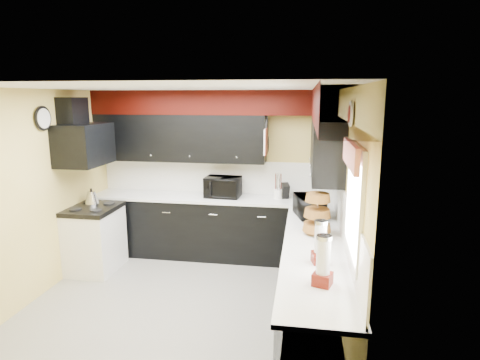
# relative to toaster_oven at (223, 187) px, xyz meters

# --- Properties ---
(ground) EXTENTS (3.60, 3.60, 0.00)m
(ground) POSITION_rel_toaster_oven_xyz_m (-0.18, -1.52, -1.09)
(ground) COLOR gray
(ground) RESTS_ON ground
(wall_back) EXTENTS (3.60, 0.06, 2.50)m
(wall_back) POSITION_rel_toaster_oven_xyz_m (-0.18, 0.28, 0.16)
(wall_back) COLOR #E0C666
(wall_back) RESTS_ON ground
(wall_right) EXTENTS (0.06, 3.60, 2.50)m
(wall_right) POSITION_rel_toaster_oven_xyz_m (1.62, -1.52, 0.16)
(wall_right) COLOR #E0C666
(wall_right) RESTS_ON ground
(wall_left) EXTENTS (0.06, 3.60, 2.50)m
(wall_left) POSITION_rel_toaster_oven_xyz_m (-1.98, -1.52, 0.16)
(wall_left) COLOR #E0C666
(wall_left) RESTS_ON ground
(ceiling) EXTENTS (3.60, 3.60, 0.06)m
(ceiling) POSITION_rel_toaster_oven_xyz_m (-0.18, -1.52, 1.41)
(ceiling) COLOR white
(ceiling) RESTS_ON wall_back
(cab_back) EXTENTS (3.60, 0.60, 0.90)m
(cab_back) POSITION_rel_toaster_oven_xyz_m (-0.18, -0.02, -0.64)
(cab_back) COLOR black
(cab_back) RESTS_ON ground
(cab_right) EXTENTS (0.60, 3.00, 0.90)m
(cab_right) POSITION_rel_toaster_oven_xyz_m (1.32, -1.82, -0.64)
(cab_right) COLOR black
(cab_right) RESTS_ON ground
(counter_back) EXTENTS (3.62, 0.64, 0.04)m
(counter_back) POSITION_rel_toaster_oven_xyz_m (-0.18, -0.02, -0.17)
(counter_back) COLOR white
(counter_back) RESTS_ON cab_back
(counter_right) EXTENTS (0.64, 3.02, 0.04)m
(counter_right) POSITION_rel_toaster_oven_xyz_m (1.32, -1.82, -0.17)
(counter_right) COLOR white
(counter_right) RESTS_ON cab_right
(splash_back) EXTENTS (3.60, 0.02, 0.50)m
(splash_back) POSITION_rel_toaster_oven_xyz_m (-0.18, 0.27, 0.10)
(splash_back) COLOR white
(splash_back) RESTS_ON counter_back
(splash_right) EXTENTS (0.02, 3.60, 0.50)m
(splash_right) POSITION_rel_toaster_oven_xyz_m (1.61, -1.52, 0.10)
(splash_right) COLOR white
(splash_right) RESTS_ON counter_right
(upper_back) EXTENTS (2.60, 0.35, 0.70)m
(upper_back) POSITION_rel_toaster_oven_xyz_m (-0.68, 0.11, 0.71)
(upper_back) COLOR black
(upper_back) RESTS_ON wall_back
(upper_right) EXTENTS (0.35, 1.80, 0.70)m
(upper_right) POSITION_rel_toaster_oven_xyz_m (1.45, -0.62, 0.71)
(upper_right) COLOR black
(upper_right) RESTS_ON wall_right
(soffit_back) EXTENTS (3.60, 0.36, 0.35)m
(soffit_back) POSITION_rel_toaster_oven_xyz_m (-0.18, 0.10, 1.24)
(soffit_back) COLOR black
(soffit_back) RESTS_ON wall_back
(soffit_right) EXTENTS (0.36, 3.24, 0.35)m
(soffit_right) POSITION_rel_toaster_oven_xyz_m (1.44, -1.70, 1.24)
(soffit_right) COLOR black
(soffit_right) RESTS_ON wall_right
(stove) EXTENTS (0.60, 0.75, 0.86)m
(stove) POSITION_rel_toaster_oven_xyz_m (-1.68, -0.77, -0.66)
(stove) COLOR white
(stove) RESTS_ON ground
(cooktop) EXTENTS (0.62, 0.77, 0.06)m
(cooktop) POSITION_rel_toaster_oven_xyz_m (-1.68, -0.77, -0.20)
(cooktop) COLOR black
(cooktop) RESTS_ON stove
(hood) EXTENTS (0.50, 0.78, 0.55)m
(hood) POSITION_rel_toaster_oven_xyz_m (-1.73, -0.77, 0.69)
(hood) COLOR black
(hood) RESTS_ON wall_left
(hood_duct) EXTENTS (0.24, 0.40, 0.40)m
(hood_duct) POSITION_rel_toaster_oven_xyz_m (-1.86, -0.77, 1.11)
(hood_duct) COLOR black
(hood_duct) RESTS_ON wall_left
(window) EXTENTS (0.03, 0.86, 0.96)m
(window) POSITION_rel_toaster_oven_xyz_m (1.61, -2.42, 0.46)
(window) COLOR white
(window) RESTS_ON wall_right
(valance) EXTENTS (0.04, 0.88, 0.20)m
(valance) POSITION_rel_toaster_oven_xyz_m (1.55, -2.42, 0.86)
(valance) COLOR red
(valance) RESTS_ON wall_right
(pan_top) EXTENTS (0.03, 0.22, 0.40)m
(pan_top) POSITION_rel_toaster_oven_xyz_m (0.64, 0.03, 0.91)
(pan_top) COLOR black
(pan_top) RESTS_ON upper_back
(pan_mid) EXTENTS (0.03, 0.28, 0.46)m
(pan_mid) POSITION_rel_toaster_oven_xyz_m (0.64, -0.10, 0.66)
(pan_mid) COLOR black
(pan_mid) RESTS_ON upper_back
(pan_low) EXTENTS (0.03, 0.24, 0.42)m
(pan_low) POSITION_rel_toaster_oven_xyz_m (0.64, 0.16, 0.63)
(pan_low) COLOR black
(pan_low) RESTS_ON upper_back
(cut_board) EXTENTS (0.03, 0.26, 0.35)m
(cut_board) POSITION_rel_toaster_oven_xyz_m (0.65, -0.22, 0.71)
(cut_board) COLOR white
(cut_board) RESTS_ON upper_back
(baskets) EXTENTS (0.27, 0.27, 0.50)m
(baskets) POSITION_rel_toaster_oven_xyz_m (1.34, -1.47, 0.09)
(baskets) COLOR brown
(baskets) RESTS_ON upper_right
(clock) EXTENTS (0.03, 0.30, 0.30)m
(clock) POSITION_rel_toaster_oven_xyz_m (-1.95, -1.27, 1.06)
(clock) COLOR black
(clock) RESTS_ON wall_left
(deco_plate) EXTENTS (0.03, 0.24, 0.24)m
(deco_plate) POSITION_rel_toaster_oven_xyz_m (1.59, -1.87, 1.16)
(deco_plate) COLOR white
(deco_plate) RESTS_ON wall_right
(toaster_oven) EXTENTS (0.54, 0.46, 0.30)m
(toaster_oven) POSITION_rel_toaster_oven_xyz_m (0.00, 0.00, 0.00)
(toaster_oven) COLOR black
(toaster_oven) RESTS_ON counter_back
(microwave) EXTENTS (0.44, 0.54, 0.26)m
(microwave) POSITION_rel_toaster_oven_xyz_m (1.27, -0.82, -0.02)
(microwave) COLOR black
(microwave) RESTS_ON counter_right
(utensil_crock) EXTENTS (0.15, 0.15, 0.14)m
(utensil_crock) POSITION_rel_toaster_oven_xyz_m (0.82, 0.03, -0.08)
(utensil_crock) COLOR white
(utensil_crock) RESTS_ON counter_back
(knife_block) EXTENTS (0.13, 0.16, 0.22)m
(knife_block) POSITION_rel_toaster_oven_xyz_m (0.92, 0.05, -0.04)
(knife_block) COLOR black
(knife_block) RESTS_ON counter_back
(kettle) EXTENTS (0.21, 0.21, 0.17)m
(kettle) POSITION_rel_toaster_oven_xyz_m (-1.78, -0.60, -0.08)
(kettle) COLOR #A4A4A8
(kettle) RESTS_ON cooktop
(dispenser_a) EXTENTS (0.16, 0.16, 0.37)m
(dispenser_a) POSITION_rel_toaster_oven_xyz_m (1.35, -2.26, 0.03)
(dispenser_a) COLOR #680607
(dispenser_a) RESTS_ON counter_right
(dispenser_b) EXTENTS (0.18, 0.18, 0.38)m
(dispenser_b) POSITION_rel_toaster_oven_xyz_m (1.36, -2.70, 0.04)
(dispenser_b) COLOR #5F000B
(dispenser_b) RESTS_ON counter_right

